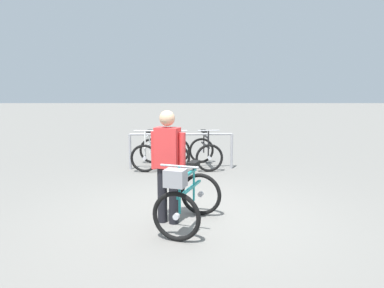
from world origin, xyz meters
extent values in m
plane|color=slate|center=(0.00, 0.00, 0.00)|extent=(80.00, 80.00, 0.00)
cylinder|color=#99999E|center=(-1.47, 3.17, 0.42)|extent=(0.06, 0.06, 0.85)
cylinder|color=#99999E|center=(0.98, 3.24, 0.42)|extent=(0.06, 0.06, 0.85)
cylinder|color=#99999E|center=(-0.25, 3.20, 0.85)|extent=(2.45, 0.12, 0.05)
torus|color=black|center=(-1.03, 3.87, 0.33)|extent=(0.66, 0.13, 0.66)
cylinder|color=#B7B7BC|center=(-1.03, 3.87, 0.33)|extent=(0.08, 0.07, 0.08)
torus|color=black|center=(-1.09, 2.85, 0.33)|extent=(0.66, 0.13, 0.66)
cylinder|color=#B7B7BC|center=(-1.09, 2.85, 0.33)|extent=(0.08, 0.07, 0.08)
cube|color=silver|center=(-1.06, 3.36, 0.56)|extent=(0.09, 0.92, 0.04)
cube|color=silver|center=(-1.06, 3.31, 0.78)|extent=(0.07, 0.61, 0.04)
cylinder|color=silver|center=(-1.05, 3.54, 0.60)|extent=(0.03, 0.03, 0.55)
cube|color=black|center=(-1.05, 3.54, 0.88)|extent=(0.13, 0.25, 0.06)
cylinder|color=silver|center=(-1.08, 2.97, 0.65)|extent=(0.03, 0.03, 0.63)
cylinder|color=#B7B7BC|center=(-1.08, 2.97, 0.96)|extent=(0.52, 0.06, 0.03)
torus|color=black|center=(-0.36, 3.89, 0.33)|extent=(0.66, 0.07, 0.66)
cylinder|color=#B7B7BC|center=(-0.36, 3.89, 0.33)|extent=(0.08, 0.06, 0.08)
torus|color=black|center=(-0.36, 2.87, 0.33)|extent=(0.66, 0.07, 0.66)
cylinder|color=#B7B7BC|center=(-0.36, 2.87, 0.33)|extent=(0.08, 0.06, 0.08)
cube|color=orange|center=(-0.36, 3.38, 0.56)|extent=(0.04, 0.92, 0.04)
cube|color=orange|center=(-0.36, 3.33, 0.78)|extent=(0.04, 0.61, 0.04)
cylinder|color=orange|center=(-0.36, 3.56, 0.60)|extent=(0.03, 0.03, 0.55)
cube|color=black|center=(-0.36, 3.56, 0.88)|extent=(0.12, 0.24, 0.06)
cylinder|color=orange|center=(-0.36, 2.99, 0.65)|extent=(0.03, 0.03, 0.63)
cylinder|color=#B7B7BC|center=(-0.36, 2.99, 0.96)|extent=(0.52, 0.03, 0.03)
torus|color=black|center=(0.26, 3.91, 0.33)|extent=(0.66, 0.16, 0.66)
cylinder|color=#B7B7BC|center=(0.26, 3.91, 0.33)|extent=(0.09, 0.07, 0.08)
torus|color=black|center=(0.42, 2.90, 0.33)|extent=(0.66, 0.16, 0.66)
cylinder|color=#B7B7BC|center=(0.42, 2.90, 0.33)|extent=(0.09, 0.07, 0.08)
cube|color=black|center=(0.34, 3.40, 0.56)|extent=(0.18, 0.91, 0.04)
cube|color=black|center=(0.35, 3.35, 0.78)|extent=(0.13, 0.61, 0.04)
cylinder|color=black|center=(0.31, 3.58, 0.60)|extent=(0.03, 0.03, 0.55)
cube|color=black|center=(0.31, 3.58, 0.88)|extent=(0.16, 0.26, 0.06)
cylinder|color=black|center=(0.40, 3.02, 0.65)|extent=(0.03, 0.03, 0.63)
cylinder|color=#B7B7BC|center=(0.40, 3.02, 0.96)|extent=(0.52, 0.11, 0.03)
torus|color=black|center=(0.15, 0.04, 0.33)|extent=(0.64, 0.27, 0.66)
cylinder|color=#B7B7BC|center=(0.15, 0.04, 0.33)|extent=(0.10, 0.08, 0.08)
torus|color=black|center=(-0.19, -0.92, 0.33)|extent=(0.64, 0.27, 0.66)
cylinder|color=#B7B7BC|center=(-0.19, -0.92, 0.33)|extent=(0.10, 0.08, 0.08)
cube|color=teal|center=(-0.02, -0.44, 0.56)|extent=(0.33, 0.88, 0.04)
cube|color=teal|center=(-0.04, -0.49, 0.78)|extent=(0.23, 0.59, 0.04)
cylinder|color=teal|center=(0.04, -0.27, 0.60)|extent=(0.03, 0.03, 0.55)
cube|color=black|center=(0.04, -0.27, 0.88)|extent=(0.19, 0.27, 0.06)
cylinder|color=teal|center=(-0.15, -0.81, 0.65)|extent=(0.03, 0.03, 0.63)
cylinder|color=#B7B7BC|center=(-0.15, -0.81, 0.96)|extent=(0.50, 0.20, 0.03)
cube|color=gray|center=(-0.19, -0.94, 0.84)|extent=(0.31, 0.27, 0.22)
cylinder|color=black|center=(-0.42, -0.25, 0.41)|extent=(0.14, 0.14, 0.82)
cylinder|color=black|center=(-0.25, -0.31, 0.41)|extent=(0.14, 0.14, 0.82)
cube|color=red|center=(-0.33, -0.28, 1.11)|extent=(0.39, 0.30, 0.58)
cylinder|color=red|center=(-0.53, -0.18, 1.06)|extent=(0.09, 0.09, 0.55)
cylinder|color=red|center=(-0.12, -0.33, 1.06)|extent=(0.09, 0.09, 0.55)
sphere|color=tan|center=(-0.33, -0.28, 1.53)|extent=(0.22, 0.22, 0.22)
camera|label=1|loc=(0.01, -5.26, 1.96)|focal=33.38mm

